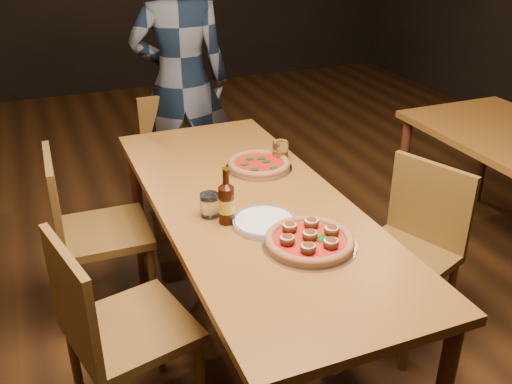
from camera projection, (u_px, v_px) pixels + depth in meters
name	position (u px, v px, depth m)	size (l,w,h in m)	color
ground	(252.00, 336.00, 2.82)	(9.00, 9.00, 0.00)	black
table_main	(252.00, 216.00, 2.51)	(0.80, 2.00, 0.75)	brown
chair_main_nw	(132.00, 327.00, 2.18)	(0.43, 0.43, 0.93)	brown
chair_main_sw	(104.00, 231.00, 2.82)	(0.43, 0.43, 0.93)	brown
chair_main_e	(402.00, 256.00, 2.65)	(0.42, 0.42, 0.90)	brown
chair_end	(179.00, 160.00, 3.70)	(0.40, 0.40, 0.85)	brown
pizza_meatball	(310.00, 240.00, 2.15)	(0.36, 0.36, 0.07)	#B7B7BF
pizza_margherita	(259.00, 164.00, 2.79)	(0.33, 0.33, 0.04)	#B7B7BF
plate_stack	(264.00, 222.00, 2.29)	(0.25, 0.25, 0.02)	white
beer_bottle	(226.00, 204.00, 2.28)	(0.07, 0.07, 0.24)	black
water_glass	(210.00, 205.00, 2.35)	(0.08, 0.08, 0.10)	white
amber_glass	(280.00, 151.00, 2.86)	(0.08, 0.08, 0.10)	#A85F13
diner	(181.00, 83.00, 3.70)	(0.64, 0.42, 1.74)	black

